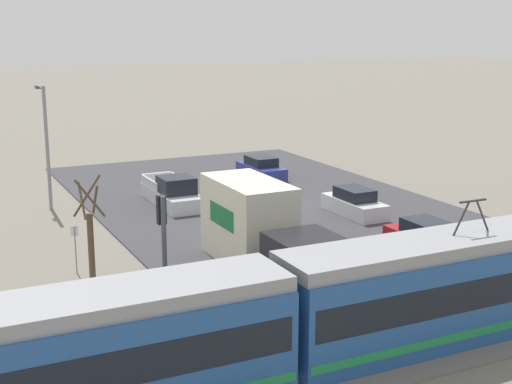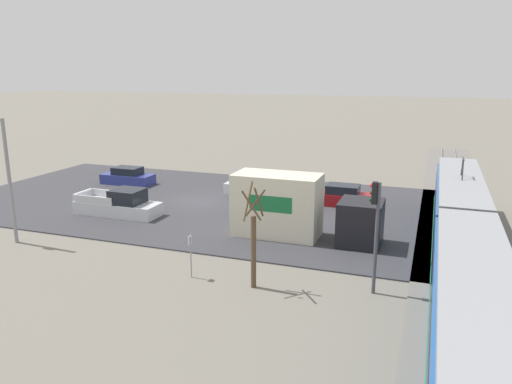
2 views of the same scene
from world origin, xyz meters
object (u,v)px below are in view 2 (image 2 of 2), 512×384
object	(u,v)px
box_truck	(297,209)
traffic_light_pole	(375,222)
pickup_truck	(119,205)
street_lamp_near_crossing	(5,171)
sedan_car_2	(343,197)
sedan_car_1	(128,177)
light_rail_tram	(464,247)
street_tree	(253,242)
no_parking_sign	(191,252)
sedan_car_0	(253,187)

from	to	relation	value
box_truck	traffic_light_pole	bearing A→B (deg)	40.34
pickup_truck	street_lamp_near_crossing	bearing A→B (deg)	-21.84
pickup_truck	sedan_car_2	distance (m)	15.67
street_lamp_near_crossing	sedan_car_1	bearing A→B (deg)	-171.48
street_lamp_near_crossing	pickup_truck	bearing A→B (deg)	158.16
street_lamp_near_crossing	light_rail_tram	bearing A→B (deg)	95.96
sedan_car_1	street_tree	distance (m)	23.48
traffic_light_pole	street_tree	xyz separation A→B (m)	(1.21, -5.11, -1.08)
light_rail_tram	street_lamp_near_crossing	bearing A→B (deg)	-84.04
no_parking_sign	box_truck	bearing A→B (deg)	156.12
sedan_car_0	street_lamp_near_crossing	world-z (taller)	street_lamp_near_crossing
light_rail_tram	no_parking_sign	distance (m)	12.53
pickup_truck	sedan_car_1	xyz separation A→B (m)	(-8.19, -4.85, -0.08)
street_tree	no_parking_sign	bearing A→B (deg)	-90.55
no_parking_sign	sedan_car_1	bearing A→B (deg)	-138.27
street_tree	light_rail_tram	bearing A→B (deg)	112.00
no_parking_sign	street_tree	bearing A→B (deg)	89.45
box_truck	sedan_car_1	xyz separation A→B (m)	(-8.62, -17.28, -1.09)
sedan_car_1	street_lamp_near_crossing	world-z (taller)	street_lamp_near_crossing
pickup_truck	sedan_car_1	distance (m)	9.52
pickup_truck	box_truck	bearing A→B (deg)	88.00
sedan_car_1	no_parking_sign	xyz separation A→B (m)	(15.81, 14.10, 0.60)
pickup_truck	street_tree	xyz separation A→B (m)	(7.65, 12.42, 1.42)
box_truck	no_parking_sign	size ratio (longest dim) A/B	4.13
light_rail_tram	sedan_car_0	xyz separation A→B (m)	(-12.42, -14.75, -1.07)
box_truck	pickup_truck	xyz separation A→B (m)	(-0.43, -12.43, -1.01)
box_truck	street_tree	size ratio (longest dim) A/B	1.78
sedan_car_0	street_lamp_near_crossing	distance (m)	17.84
traffic_light_pole	street_lamp_near_crossing	bearing A→B (deg)	-89.62
traffic_light_pole	pickup_truck	bearing A→B (deg)	-110.16
pickup_truck	street_tree	world-z (taller)	street_tree
sedan_car_2	box_truck	bearing A→B (deg)	171.03
box_truck	pickup_truck	bearing A→B (deg)	-92.00
light_rail_tram	street_tree	xyz separation A→B (m)	(3.57, -8.85, 0.41)
sedan_car_0	street_tree	size ratio (longest dim) A/B	0.90
light_rail_tram	traffic_light_pole	size ratio (longest dim) A/B	5.60
light_rail_tram	street_tree	world-z (taller)	street_tree
traffic_light_pole	no_parking_sign	world-z (taller)	traffic_light_pole
street_tree	street_lamp_near_crossing	bearing A→B (deg)	-94.09
light_rail_tram	sedan_car_0	distance (m)	19.31
box_truck	sedan_car_2	xyz separation A→B (m)	(-8.03, 1.27, -1.08)
no_parking_sign	sedan_car_2	bearing A→B (deg)	163.70
box_truck	street_lamp_near_crossing	size ratio (longest dim) A/B	1.21
sedan_car_2	no_parking_sign	xyz separation A→B (m)	(15.21, -4.45, 0.58)
traffic_light_pole	light_rail_tram	bearing A→B (deg)	122.35
street_tree	street_lamp_near_crossing	distance (m)	15.22
sedan_car_1	no_parking_sign	size ratio (longest dim) A/B	2.14
light_rail_tram	pickup_truck	bearing A→B (deg)	-100.85
pickup_truck	traffic_light_pole	size ratio (longest dim) A/B	1.16
traffic_light_pole	street_lamp_near_crossing	xyz separation A→B (m)	(0.13, -20.17, 0.88)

